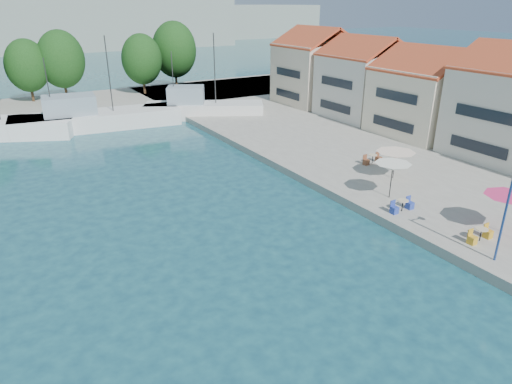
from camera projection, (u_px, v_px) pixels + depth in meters
quay_right at (431, 146)px, 43.59m from camera, size 32.00×92.00×0.60m
quay_far at (40, 109)px, 58.77m from camera, size 90.00×16.00×0.60m
hill_east at (136, 23)px, 168.86m from camera, size 140.00×40.00×12.00m
building_04 at (427, 90)px, 45.10m from camera, size 9.00×8.80×9.20m
building_05 at (364, 76)px, 52.14m from camera, size 8.40×8.80×9.70m
building_06 at (316, 65)px, 59.19m from camera, size 9.00×8.80×10.20m
trawler_03 at (93, 119)px, 50.45m from camera, size 18.25×6.70×10.20m
trawler_04 at (201, 109)px, 55.11m from camera, size 14.16×9.86×10.20m
tree_05 at (27, 66)px, 59.96m from camera, size 5.50×5.50×8.14m
tree_06 at (61, 59)px, 61.64m from camera, size 6.17×6.17×9.14m
tree_07 at (142, 59)px, 65.29m from camera, size 5.69×5.69×8.42m
tree_08 at (174, 50)px, 69.61m from camera, size 6.70×6.70×9.91m
umbrella_pink at (508, 200)px, 25.89m from camera, size 2.78×2.78×2.28m
umbrella_white at (393, 167)px, 30.51m from camera, size 2.47×2.47×2.47m
umbrella_cream at (396, 155)px, 34.10m from camera, size 2.92×2.92×2.10m
cafe_table_01 at (480, 236)px, 25.54m from camera, size 1.82×0.70×0.76m
cafe_table_02 at (402, 207)px, 29.18m from camera, size 1.82×0.70×0.76m
cafe_table_03 at (372, 160)px, 37.85m from camera, size 1.82×0.70×0.76m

